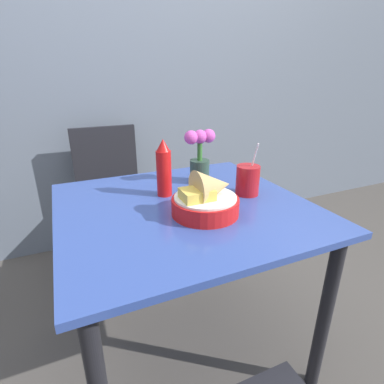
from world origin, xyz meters
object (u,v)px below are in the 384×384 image
(chair_far_window, at_px, (110,185))
(flower_vase, at_px, (200,156))
(ketchup_bottle, at_px, (164,169))
(drink_cup, at_px, (248,181))
(food_basket, at_px, (207,198))

(chair_far_window, distance_m, flower_vase, 0.81)
(ketchup_bottle, height_order, drink_cup, ketchup_bottle)
(chair_far_window, distance_m, food_basket, 1.03)
(drink_cup, distance_m, flower_vase, 0.25)
(chair_far_window, xyz_separation_m, food_basket, (0.20, -0.98, 0.25))
(food_basket, xyz_separation_m, drink_cup, (0.23, 0.10, -0.00))
(food_basket, distance_m, drink_cup, 0.25)
(flower_vase, bearing_deg, ketchup_bottle, -156.71)
(chair_far_window, relative_size, food_basket, 3.68)
(chair_far_window, height_order, flower_vase, flower_vase)
(chair_far_window, bearing_deg, flower_vase, -64.96)
(chair_far_window, height_order, drink_cup, drink_cup)
(food_basket, height_order, drink_cup, drink_cup)
(food_basket, bearing_deg, flower_vase, 69.46)
(ketchup_bottle, distance_m, drink_cup, 0.35)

